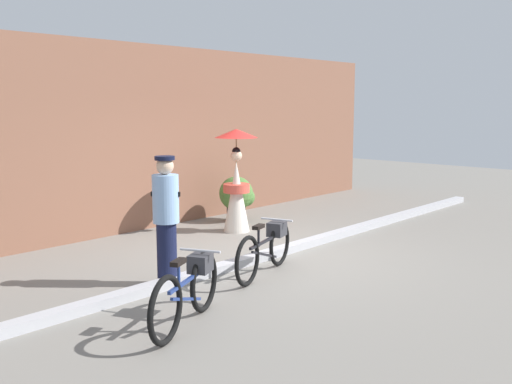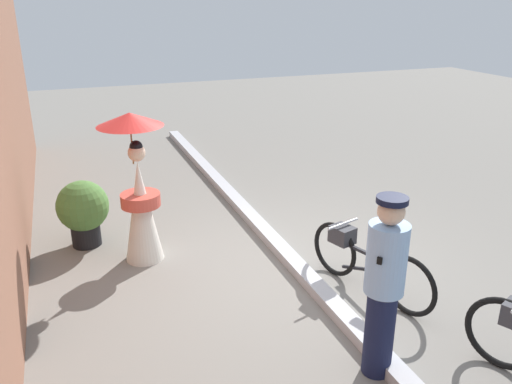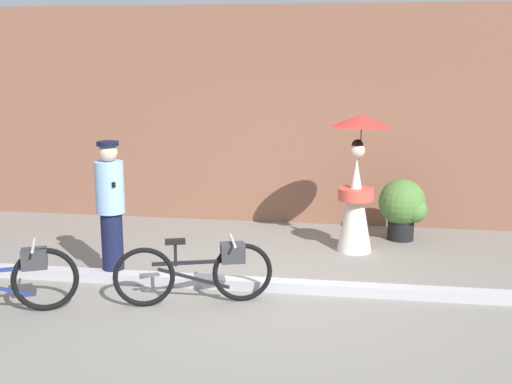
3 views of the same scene
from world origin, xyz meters
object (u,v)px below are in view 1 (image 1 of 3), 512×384
Objects in this scene: bicycle_near_officer at (267,247)px; potted_plant_by_door at (237,196)px; person_officer at (166,217)px; person_with_parasol at (236,181)px; bicycle_far_side at (188,289)px.

potted_plant_by_door reaches higher than bicycle_near_officer.
person_with_parasol is at bearing 28.57° from person_officer.
bicycle_far_side reaches higher than bicycle_near_officer.
person_with_parasol reaches higher than person_officer.
potted_plant_by_door is at bearing 31.83° from person_officer.
bicycle_near_officer is at bearing 17.69° from bicycle_far_side.
bicycle_far_side is 5.57m from potted_plant_by_door.
potted_plant_by_door is at bearing 38.94° from bicycle_far_side.
person_with_parasol is at bearing 38.02° from bicycle_far_side.
potted_plant_by_door is at bearing 43.40° from person_with_parasol.
bicycle_far_side is 1.69× the size of potted_plant_by_door.
bicycle_far_side is 1.54m from person_officer.
person_with_parasol reaches higher than bicycle_far_side.
potted_plant_by_door is (4.33, 3.50, 0.11)m from bicycle_far_side.
person_officer is 0.89× the size of person_with_parasol.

